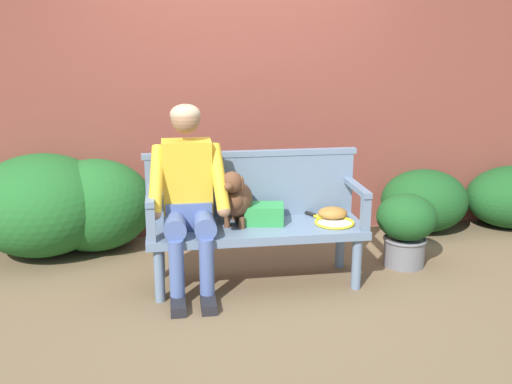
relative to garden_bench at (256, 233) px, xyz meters
name	(u,v)px	position (x,y,z in m)	size (l,w,h in m)	color
ground_plane	(256,282)	(0.00, 0.00, -0.38)	(40.00, 40.00, 0.00)	brown
brick_garden_fence	(235,117)	(0.00, 1.28, 0.66)	(8.00, 0.30, 2.09)	brown
hedge_bush_far_right	(95,205)	(-1.23, 0.91, 0.00)	(0.97, 0.86, 0.77)	#1E5B23
hedge_bush_far_left	(42,205)	(-1.64, 0.87, 0.03)	(1.13, 1.11, 0.83)	#1E5B23
hedge_bush_mid_right	(424,201)	(1.71, 0.94, -0.10)	(0.79, 0.71, 0.57)	#194C1E
garden_bench	(256,233)	(0.00, 0.00, 0.00)	(1.55, 0.53, 0.44)	slate
bench_backrest	(251,183)	(0.00, 0.23, 0.31)	(1.59, 0.06, 0.50)	slate
bench_armrest_left_end	(151,206)	(-0.73, -0.09, 0.26)	(0.06, 0.53, 0.28)	slate
bench_armrest_right_end	(360,198)	(0.73, -0.09, 0.26)	(0.06, 0.53, 0.28)	slate
person_seated	(188,192)	(-0.48, -0.02, 0.33)	(0.56, 0.66, 1.31)	black
dog_on_bench	(237,197)	(-0.14, 0.03, 0.27)	(0.30, 0.41, 0.42)	brown
tennis_racket	(332,222)	(0.55, -0.02, 0.07)	(0.42, 0.56, 0.03)	yellow
baseball_glove	(333,213)	(0.59, 0.07, 0.10)	(0.22, 0.17, 0.09)	#9E6B2D
sports_bag	(264,214)	(0.07, 0.05, 0.13)	(0.28, 0.20, 0.14)	#2D8E42
potted_plant	(406,225)	(1.21, 0.16, -0.05)	(0.46, 0.46, 0.58)	slate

